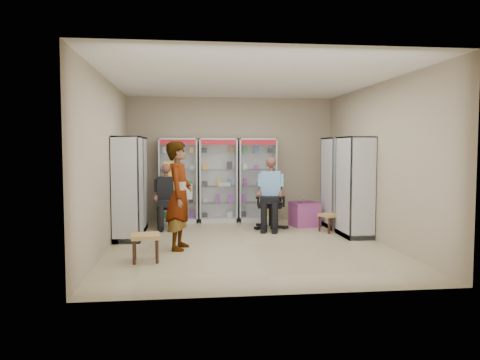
{
  "coord_description": "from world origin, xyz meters",
  "views": [
    {
      "loc": [
        -1.13,
        -8.46,
        1.79
      ],
      "look_at": [
        -0.05,
        0.7,
        1.14
      ],
      "focal_mm": 35.0,
      "sensor_mm": 36.0,
      "label": 1
    }
  ],
  "objects": [
    {
      "name": "seated_customer",
      "position": [
        -1.55,
        1.95,
        0.67
      ],
      "size": [
        0.44,
        0.6,
        1.34
      ],
      "primitive_type": null,
      "color": "black",
      "rests_on": "floor"
    },
    {
      "name": "seated_shopkeeper",
      "position": [
        0.72,
        1.52,
        0.74
      ],
      "size": [
        0.64,
        0.77,
        1.47
      ],
      "primitive_type": null,
      "rotation": [
        0.0,
        0.0,
        -0.26
      ],
      "color": "#69AAD0",
      "rests_on": "floor"
    },
    {
      "name": "cabinet_left_near",
      "position": [
        -2.23,
        0.7,
        1.0
      ],
      "size": [
        0.9,
        0.5,
        2.0
      ],
      "primitive_type": "cube",
      "rotation": [
        0.0,
        0.0,
        -1.57
      ],
      "color": "#A7A8AE",
      "rests_on": "floor"
    },
    {
      "name": "cabinet_left_far",
      "position": [
        -2.23,
        1.8,
        1.0
      ],
      "size": [
        0.9,
        0.5,
        2.0
      ],
      "primitive_type": "cube",
      "rotation": [
        0.0,
        0.0,
        -1.57
      ],
      "color": "#ACB0B3",
      "rests_on": "floor"
    },
    {
      "name": "tea_glass",
      "position": [
        1.53,
        1.81,
        0.6
      ],
      "size": [
        0.07,
        0.07,
        0.1
      ],
      "primitive_type": "cylinder",
      "color": "#5B2407",
      "rests_on": "pink_trunk"
    },
    {
      "name": "cabinet_right_near",
      "position": [
        2.23,
        0.5,
        1.0
      ],
      "size": [
        0.9,
        0.5,
        2.0
      ],
      "primitive_type": "cube",
      "rotation": [
        0.0,
        0.0,
        1.57
      ],
      "color": "#A8ABAF",
      "rests_on": "floor"
    },
    {
      "name": "room_shell",
      "position": [
        0.0,
        0.0,
        1.97
      ],
      "size": [
        5.02,
        6.02,
        3.01
      ],
      "color": "tan",
      "rests_on": "ground"
    },
    {
      "name": "cabinet_right_far",
      "position": [
        2.23,
        1.6,
        1.0
      ],
      "size": [
        0.9,
        0.5,
        2.0
      ],
      "primitive_type": "cube",
      "rotation": [
        0.0,
        0.0,
        1.57
      ],
      "color": "#B6B8BD",
      "rests_on": "floor"
    },
    {
      "name": "pink_trunk",
      "position": [
        1.55,
        1.81,
        0.27
      ],
      "size": [
        0.66,
        0.64,
        0.55
      ],
      "primitive_type": "cube",
      "rotation": [
        0.0,
        0.0,
        0.18
      ],
      "color": "#B84990",
      "rests_on": "floor"
    },
    {
      "name": "office_chair",
      "position": [
        0.72,
        1.57,
        0.58
      ],
      "size": [
        0.77,
        0.77,
        1.16
      ],
      "primitive_type": "cube",
      "rotation": [
        0.0,
        0.0,
        -0.26
      ],
      "color": "black",
      "rests_on": "floor"
    },
    {
      "name": "cabinet_back_right",
      "position": [
        0.6,
        2.73,
        1.0
      ],
      "size": [
        0.9,
        0.5,
        2.0
      ],
      "primitive_type": "cube",
      "color": "#A7A8AE",
      "rests_on": "floor"
    },
    {
      "name": "cabinet_back_left",
      "position": [
        -1.3,
        2.73,
        1.0
      ],
      "size": [
        0.9,
        0.5,
        2.0
      ],
      "primitive_type": "cube",
      "color": "silver",
      "rests_on": "floor"
    },
    {
      "name": "floor",
      "position": [
        0.0,
        0.0,
        0.0
      ],
      "size": [
        6.0,
        6.0,
        0.0
      ],
      "primitive_type": "plane",
      "color": "tan",
      "rests_on": "ground"
    },
    {
      "name": "standing_man",
      "position": [
        -1.23,
        -0.27,
        0.95
      ],
      "size": [
        0.59,
        0.77,
        1.89
      ],
      "primitive_type": "imported",
      "rotation": [
        0.0,
        0.0,
        1.36
      ],
      "color": "#9A9A9D",
      "rests_on": "floor"
    },
    {
      "name": "wooden_chair",
      "position": [
        -1.55,
        2.0,
        0.47
      ],
      "size": [
        0.42,
        0.42,
        0.94
      ],
      "primitive_type": "cube",
      "color": "black",
      "rests_on": "floor"
    },
    {
      "name": "cabinet_back_mid",
      "position": [
        -0.35,
        2.73,
        1.0
      ],
      "size": [
        0.9,
        0.5,
        2.0
      ],
      "primitive_type": "cube",
      "color": "#A0A2A7",
      "rests_on": "floor"
    },
    {
      "name": "woven_stool_b",
      "position": [
        -1.76,
        -1.11,
        0.22
      ],
      "size": [
        0.46,
        0.46,
        0.43
      ],
      "primitive_type": "cube",
      "rotation": [
        0.0,
        0.0,
        0.07
      ],
      "color": "#9C6A42",
      "rests_on": "floor"
    },
    {
      "name": "woven_stool_a",
      "position": [
        1.9,
        1.03,
        0.19
      ],
      "size": [
        0.5,
        0.5,
        0.39
      ],
      "primitive_type": "cube",
      "rotation": [
        0.0,
        0.0,
        0.38
      ],
      "color": "tan",
      "rests_on": "floor"
    }
  ]
}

